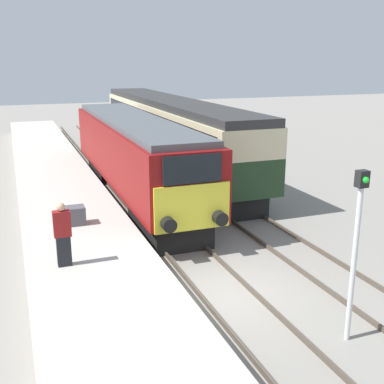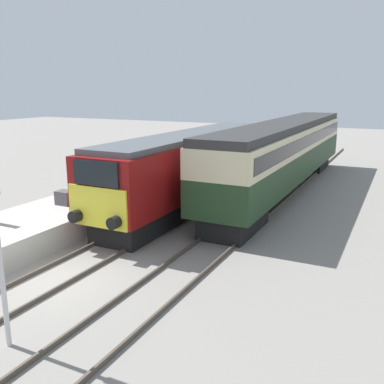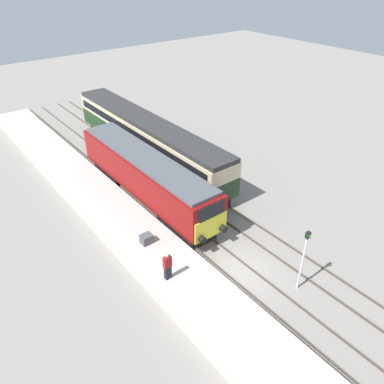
% 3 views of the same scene
% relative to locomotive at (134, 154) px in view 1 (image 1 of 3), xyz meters
% --- Properties ---
extents(ground_plane, '(120.00, 120.00, 0.00)m').
position_rel_locomotive_xyz_m(ground_plane, '(0.00, -9.89, -2.08)').
color(ground_plane, gray).
extents(platform_left, '(3.50, 50.00, 0.94)m').
position_rel_locomotive_xyz_m(platform_left, '(-3.30, -1.89, -1.61)').
color(platform_left, '#B7B2A8').
rests_on(platform_left, ground_plane).
extents(rails_near_track, '(1.51, 60.00, 0.14)m').
position_rel_locomotive_xyz_m(rails_near_track, '(0.00, -4.89, -2.01)').
color(rails_near_track, '#4C4238').
rests_on(rails_near_track, ground_plane).
extents(rails_far_track, '(1.50, 60.00, 0.14)m').
position_rel_locomotive_xyz_m(rails_far_track, '(3.40, -4.89, -2.01)').
color(rails_far_track, '#4C4238').
rests_on(rails_far_track, ground_plane).
extents(locomotive, '(2.70, 15.16, 3.69)m').
position_rel_locomotive_xyz_m(locomotive, '(0.00, 0.00, 0.00)').
color(locomotive, black).
rests_on(locomotive, ground_plane).
extents(passenger_carriage, '(2.75, 20.43, 4.02)m').
position_rel_locomotive_xyz_m(passenger_carriage, '(3.40, 5.23, 0.37)').
color(passenger_carriage, black).
rests_on(passenger_carriage, ground_plane).
extents(person_on_platform, '(0.44, 0.26, 1.72)m').
position_rel_locomotive_xyz_m(person_on_platform, '(-4.04, -8.57, -0.28)').
color(person_on_platform, black).
rests_on(person_on_platform, platform_left).
extents(signal_post, '(0.24, 0.28, 3.96)m').
position_rel_locomotive_xyz_m(signal_post, '(1.70, -12.85, 0.27)').
color(signal_post, silver).
rests_on(signal_post, ground_plane).
extents(luggage_crate, '(0.70, 0.56, 0.60)m').
position_rel_locomotive_xyz_m(luggage_crate, '(-3.38, -5.37, -0.84)').
color(luggage_crate, '#4C4C51').
rests_on(luggage_crate, platform_left).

